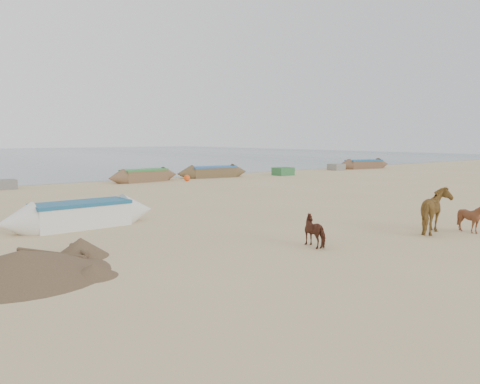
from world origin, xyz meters
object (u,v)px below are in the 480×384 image
at_px(calf_front, 472,218).
at_px(calf_right, 317,231).
at_px(cow_adult, 436,211).
at_px(near_canoe, 81,215).

height_order(calf_front, calf_right, calf_front).
bearing_deg(calf_right, calf_front, -122.59).
relative_size(cow_adult, near_canoe, 0.32).
bearing_deg(calf_right, near_canoe, 17.68).
bearing_deg(calf_front, near_canoe, -166.09).
relative_size(calf_right, near_canoe, 0.17).
distance_m(cow_adult, calf_front, 1.24).
distance_m(cow_adult, calf_right, 4.43).
bearing_deg(cow_adult, near_canoe, 26.68).
distance_m(calf_front, calf_right, 5.59).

